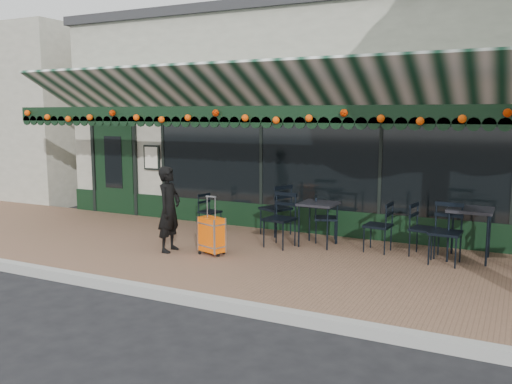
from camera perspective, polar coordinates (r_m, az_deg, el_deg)
The scene contains 16 objects.
ground at distance 7.31m, azimuth -6.10°, elevation -11.55°, with size 80.00×80.00×0.00m, color black.
sidewalk at distance 8.95m, azimuth 0.82°, elevation -7.26°, with size 18.00×4.00×0.15m, color brown.
curb at distance 7.22m, azimuth -6.46°, elevation -11.18°, with size 18.00×0.16×0.15m, color #9E9E99.
restaurant_building at distance 14.12m, azimuth 11.21°, elevation 7.31°, with size 12.00×9.60×4.50m.
neighbor_building_left at distance 21.67m, azimuth -24.32°, elevation 7.37°, with size 12.00×8.00×4.80m, color #B8B5A2.
woman at distance 9.23m, azimuth -9.13°, elevation -1.80°, with size 0.53×0.35×1.45m, color black.
suitcase at distance 9.01m, azimuth -4.71°, elevation -4.55°, with size 0.48×0.36×0.97m.
cafe_table_a at distance 9.22m, azimuth 21.63°, elevation -2.13°, with size 0.68×0.68×0.84m.
cafe_table_b at distance 9.59m, azimuth 6.59°, elevation -1.56°, with size 0.63×0.63×0.77m.
chair_a_left at distance 9.38m, azimuth 12.71°, elevation -3.54°, with size 0.43×0.43×0.87m, color black, non-canonical shape.
chair_a_right at distance 9.28m, azimuth 17.32°, elevation -3.82°, with size 0.44×0.44×0.88m, color black, non-canonical shape.
chair_a_front at distance 8.90m, azimuth 19.32°, elevation -4.14°, with size 0.48×0.48×0.96m, color black, non-canonical shape.
chair_b_left at distance 10.43m, azimuth 2.09°, elevation -1.80°, with size 0.50×0.50×1.00m, color black, non-canonical shape.
chair_b_right at distance 9.92m, azimuth 7.35°, elevation -2.81°, with size 0.43×0.43×0.85m, color black, non-canonical shape.
chair_b_front at distance 9.47m, azimuth 2.49°, elevation -2.93°, with size 0.48×0.48×0.96m, color black, non-canonical shape.
chair_solo at distance 10.81m, azimuth -4.87°, elevation -2.14°, with size 0.37×0.37×0.75m, color black, non-canonical shape.
Camera 1 is at (3.72, -5.78, 2.48)m, focal length 38.00 mm.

